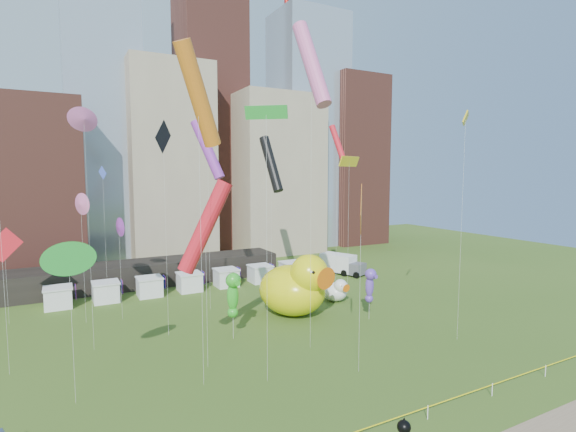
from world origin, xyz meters
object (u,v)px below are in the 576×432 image
seahorse_green (233,291)px  box_truck (341,264)px  small_duck (336,291)px  seahorse_purple (370,283)px  big_duck (296,287)px

seahorse_green → box_truck: (23.88, 17.02, -2.97)m
small_duck → seahorse_purple: seahorse_purple is taller
big_duck → small_duck: bearing=-0.5°
seahorse_purple → small_duck: bearing=87.1°
big_duck → seahorse_purple: size_ratio=1.82×
box_truck → seahorse_purple: bearing=-139.8°
small_duck → seahorse_purple: (-0.52, -6.98, 2.60)m
big_duck → seahorse_green: big_duck is taller
big_duck → box_truck: bearing=22.3°
seahorse_green → box_truck: bearing=34.1°
seahorse_purple → big_duck: bearing=144.1°
big_duck → seahorse_green: 8.92m
small_duck → seahorse_green: seahorse_green is taller
small_duck → seahorse_green: size_ratio=0.63×
seahorse_green → big_duck: bearing=19.5°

